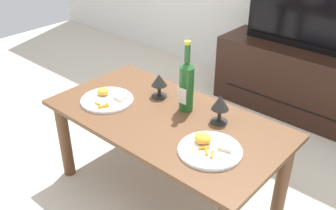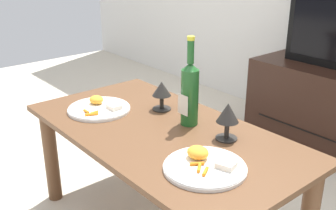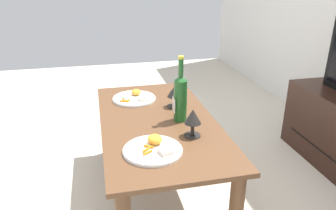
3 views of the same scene
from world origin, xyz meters
name	(u,v)px [view 3 (image 3 of 3)]	position (x,y,z in m)	size (l,w,h in m)	color
ground_plane	(159,192)	(0.00, 0.00, 0.00)	(6.40, 6.40, 0.00)	beige
dining_table	(158,134)	(0.00, 0.00, 0.42)	(1.26, 0.66, 0.52)	brown
wine_bottle	(180,96)	(0.03, 0.13, 0.67)	(0.08, 0.08, 0.38)	#1E5923
goblet_left	(174,93)	(-0.17, 0.14, 0.61)	(0.09, 0.09, 0.14)	black
goblet_right	(193,118)	(0.24, 0.14, 0.62)	(0.09, 0.09, 0.15)	black
dinner_plate_left	(134,98)	(-0.35, -0.09, 0.53)	(0.29, 0.29, 0.05)	white
dinner_plate_right	(153,149)	(0.34, -0.09, 0.53)	(0.29, 0.29, 0.06)	white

